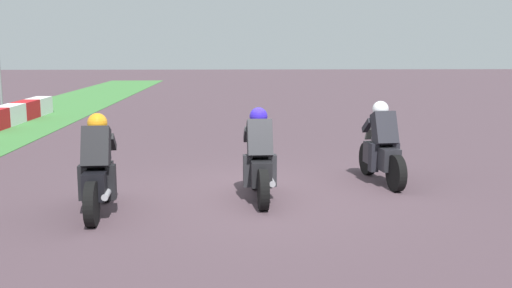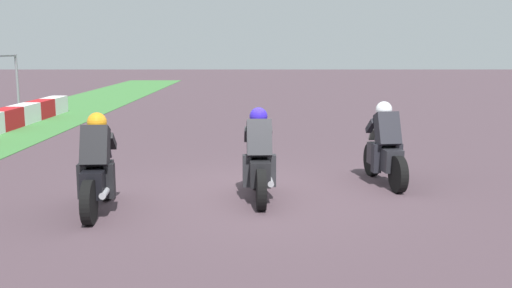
# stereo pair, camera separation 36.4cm
# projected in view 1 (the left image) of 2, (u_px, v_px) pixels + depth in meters

# --- Properties ---
(ground_plane) EXTENTS (120.00, 120.00, 0.00)m
(ground_plane) POSITION_uv_depth(u_px,v_px,m) (256.00, 194.00, 10.09)
(ground_plane) COLOR #4B3840
(rider_lane_a) EXTENTS (2.04, 0.58, 1.51)m
(rider_lane_a) POSITION_uv_depth(u_px,v_px,m) (382.00, 149.00, 10.88)
(rider_lane_a) COLOR black
(rider_lane_a) RESTS_ON ground_plane
(rider_lane_b) EXTENTS (2.04, 0.55, 1.51)m
(rider_lane_b) POSITION_uv_depth(u_px,v_px,m) (259.00, 162.00, 9.69)
(rider_lane_b) COLOR black
(rider_lane_b) RESTS_ON ground_plane
(rider_lane_c) EXTENTS (2.04, 0.55, 1.51)m
(rider_lane_c) POSITION_uv_depth(u_px,v_px,m) (98.00, 173.00, 8.85)
(rider_lane_c) COLOR black
(rider_lane_c) RESTS_ON ground_plane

